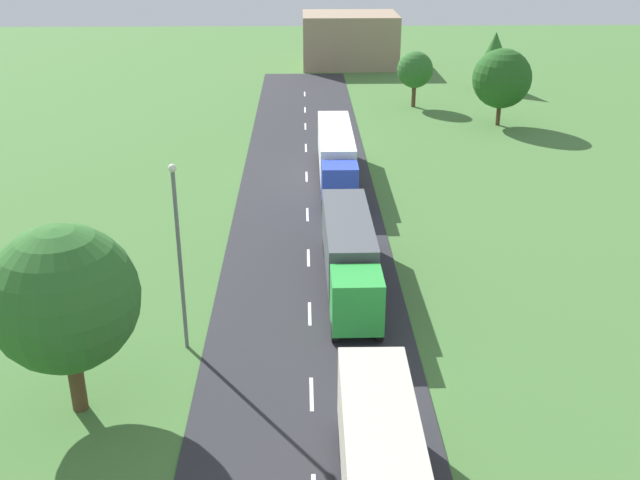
{
  "coord_description": "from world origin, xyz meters",
  "views": [
    {
      "loc": [
        -0.27,
        -1.08,
        18.58
      ],
      "look_at": [
        0.65,
        37.07,
        1.89
      ],
      "focal_mm": 41.65,
      "sensor_mm": 36.0,
      "label": 1
    }
  ],
  "objects_px": {
    "lamppost_second": "(179,250)",
    "distant_building": "(350,40)",
    "truck_second": "(349,252)",
    "truck_third": "(336,154)",
    "tree_oak": "(495,51)",
    "tree_lime": "(415,70)",
    "tree_maple": "(64,299)",
    "tree_pine": "(502,79)"
  },
  "relations": [
    {
      "from": "truck_third",
      "to": "tree_pine",
      "type": "xyz_separation_m",
      "value": [
        16.38,
        16.15,
        2.32
      ]
    },
    {
      "from": "tree_maple",
      "to": "tree_oak",
      "type": "bearing_deg",
      "value": 62.61
    },
    {
      "from": "tree_maple",
      "to": "distant_building",
      "type": "bearing_deg",
      "value": 78.37
    },
    {
      "from": "truck_second",
      "to": "tree_pine",
      "type": "bearing_deg",
      "value": 64.1
    },
    {
      "from": "lamppost_second",
      "to": "tree_maple",
      "type": "height_order",
      "value": "lamppost_second"
    },
    {
      "from": "lamppost_second",
      "to": "truck_third",
      "type": "bearing_deg",
      "value": 71.22
    },
    {
      "from": "truck_third",
      "to": "distant_building",
      "type": "height_order",
      "value": "distant_building"
    },
    {
      "from": "truck_second",
      "to": "tree_oak",
      "type": "xyz_separation_m",
      "value": [
        19.67,
        49.95,
        2.35
      ]
    },
    {
      "from": "tree_maple",
      "to": "tree_pine",
      "type": "height_order",
      "value": "tree_maple"
    },
    {
      "from": "truck_second",
      "to": "lamppost_second",
      "type": "relative_size",
      "value": 1.35
    },
    {
      "from": "truck_second",
      "to": "truck_third",
      "type": "distance_m",
      "value": 17.74
    },
    {
      "from": "tree_maple",
      "to": "truck_second",
      "type": "bearing_deg",
      "value": 42.14
    },
    {
      "from": "truck_second",
      "to": "tree_lime",
      "type": "xyz_separation_m",
      "value": [
        9.33,
        41.63,
        1.8
      ]
    },
    {
      "from": "truck_second",
      "to": "lamppost_second",
      "type": "xyz_separation_m",
      "value": [
        -7.97,
        -5.92,
        2.89
      ]
    },
    {
      "from": "truck_third",
      "to": "tree_oak",
      "type": "distance_m",
      "value": 37.78
    },
    {
      "from": "truck_second",
      "to": "tree_lime",
      "type": "distance_m",
      "value": 42.7
    },
    {
      "from": "tree_pine",
      "to": "distant_building",
      "type": "relative_size",
      "value": 0.58
    },
    {
      "from": "lamppost_second",
      "to": "distant_building",
      "type": "height_order",
      "value": "lamppost_second"
    },
    {
      "from": "lamppost_second",
      "to": "distant_building",
      "type": "distance_m",
      "value": 72.33
    },
    {
      "from": "tree_pine",
      "to": "tree_lime",
      "type": "height_order",
      "value": "tree_pine"
    },
    {
      "from": "truck_second",
      "to": "tree_lime",
      "type": "height_order",
      "value": "tree_lime"
    },
    {
      "from": "truck_third",
      "to": "tree_lime",
      "type": "xyz_separation_m",
      "value": [
        9.26,
        23.89,
        1.71
      ]
    },
    {
      "from": "tree_lime",
      "to": "tree_pine",
      "type": "bearing_deg",
      "value": -47.42
    },
    {
      "from": "tree_oak",
      "to": "tree_pine",
      "type": "xyz_separation_m",
      "value": [
        -3.22,
        -16.07,
        0.06
      ]
    },
    {
      "from": "lamppost_second",
      "to": "tree_lime",
      "type": "distance_m",
      "value": 50.61
    },
    {
      "from": "tree_oak",
      "to": "tree_lime",
      "type": "relative_size",
      "value": 1.13
    },
    {
      "from": "tree_oak",
      "to": "tree_pine",
      "type": "distance_m",
      "value": 16.39
    },
    {
      "from": "truck_third",
      "to": "lamppost_second",
      "type": "xyz_separation_m",
      "value": [
        -8.04,
        -23.65,
        2.8
      ]
    },
    {
      "from": "truck_second",
      "to": "tree_pine",
      "type": "height_order",
      "value": "tree_pine"
    },
    {
      "from": "truck_third",
      "to": "tree_oak",
      "type": "bearing_deg",
      "value": 58.67
    },
    {
      "from": "truck_second",
      "to": "tree_oak",
      "type": "relative_size",
      "value": 1.85
    },
    {
      "from": "truck_third",
      "to": "lamppost_second",
      "type": "height_order",
      "value": "lamppost_second"
    },
    {
      "from": "truck_second",
      "to": "tree_lime",
      "type": "bearing_deg",
      "value": 77.36
    },
    {
      "from": "tree_oak",
      "to": "tree_pine",
      "type": "relative_size",
      "value": 0.9
    },
    {
      "from": "lamppost_second",
      "to": "distant_building",
      "type": "xyz_separation_m",
      "value": [
        11.93,
        71.32,
        -1.58
      ]
    },
    {
      "from": "truck_second",
      "to": "distant_building",
      "type": "bearing_deg",
      "value": 86.54
    },
    {
      "from": "lamppost_second",
      "to": "tree_maple",
      "type": "relative_size",
      "value": 1.12
    },
    {
      "from": "lamppost_second",
      "to": "tree_maple",
      "type": "distance_m",
      "value": 5.95
    },
    {
      "from": "truck_third",
      "to": "tree_oak",
      "type": "height_order",
      "value": "tree_oak"
    },
    {
      "from": "tree_pine",
      "to": "tree_lime",
      "type": "relative_size",
      "value": 1.26
    },
    {
      "from": "truck_third",
      "to": "tree_pine",
      "type": "height_order",
      "value": "tree_pine"
    },
    {
      "from": "lamppost_second",
      "to": "tree_pine",
      "type": "xyz_separation_m",
      "value": [
        24.42,
        39.8,
        -0.48
      ]
    }
  ]
}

